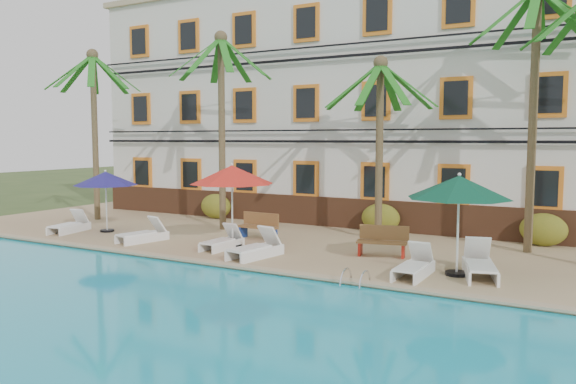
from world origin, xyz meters
The scene contains 24 objects.
ground centered at (0.00, 0.00, 0.00)m, with size 100.00×100.00×0.00m, color #384C23.
pool_deck centered at (0.00, 5.00, 0.12)m, with size 30.00×12.00×0.25m, color tan.
swimming_pool centered at (0.00, -7.00, 0.10)m, with size 26.00×12.00×0.20m, color #1AA8C7.
pool_coping centered at (0.00, -0.90, 0.28)m, with size 30.00×0.35×0.06m, color tan.
hotel_building centered at (0.00, 9.98, 5.37)m, with size 25.40×6.44×10.22m.
palm_a centered at (-10.27, 3.83, 5.02)m, with size 3.96×3.96×7.42m.
palm_b centered at (-3.83, 4.31, 5.17)m, with size 3.96×3.96×7.68m.
palm_c centered at (2.38, 4.95, 4.41)m, with size 3.96×3.96×6.39m.
palm_d centered at (7.21, 5.27, 5.56)m, with size 3.96×3.96×8.35m.
shrub_left centered at (-5.84, 6.60, 0.80)m, with size 1.50×0.90×1.10m, color #2A4F16.
shrub_mid centered at (1.88, 6.60, 0.80)m, with size 1.50×0.90×1.10m, color #2A4F16.
shrub_right centered at (7.55, 6.60, 0.80)m, with size 1.50×0.90×1.10m, color #2A4F16.
umbrella_blue centered at (-7.36, 1.65, 2.28)m, with size 2.38×2.38×2.38m.
umbrella_red centered at (-1.43, 1.51, 2.62)m, with size 2.77×2.77×2.77m.
umbrella_green centered at (5.93, 1.12, 2.55)m, with size 2.69×2.69×2.69m.
lounger_a centered at (-8.52, 0.89, 0.52)m, with size 0.96×1.87×0.84m.
lounger_b centered at (-4.66, 0.75, 0.53)m, with size 1.03×1.90×0.85m.
lounger_c centered at (-1.49, 1.03, 0.51)m, with size 0.66×1.70×0.79m.
lounger_d centered at (0.16, 0.43, 0.54)m, with size 1.01×2.00×0.90m.
lounger_e centered at (4.99, 0.43, 0.53)m, with size 0.67×1.81×0.85m.
lounger_f centered at (6.47, 1.25, 0.56)m, with size 1.26×2.16×0.96m.
bench_left centered at (-1.44, 3.17, 0.72)m, with size 1.52×0.55×0.93m.
bench_right centered at (3.39, 2.49, 0.72)m, with size 1.57×0.78×0.93m.
pool_ladder centered at (3.94, -1.00, 0.25)m, with size 0.54×0.74×0.74m.
Camera 1 is at (9.03, -13.62, 3.80)m, focal length 35.00 mm.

